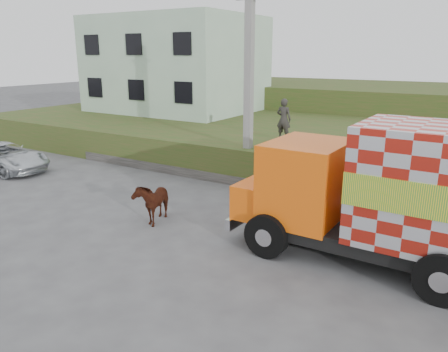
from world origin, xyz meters
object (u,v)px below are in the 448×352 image
Objects in this scene: cargo_truck at (416,198)px; suv at (3,157)px; cow at (153,201)px; pedestrian at (284,119)px; utility_pole at (249,83)px.

cargo_truck reaches higher than suv.
cargo_truck is at bearing -11.18° from cow.
cow is 7.88m from pedestrian.
cow is at bearing 82.40° from pedestrian.
cargo_truck is 5.16× the size of cow.
utility_pole is 1.75× the size of suv.
cow is at bearing -96.15° from utility_pole.
suv is (-9.89, 1.13, -0.04)m from cow.
utility_pole is at bearing -72.82° from suv.
suv is 12.85m from pedestrian.
cow is 0.88× the size of pedestrian.
pedestrian is (-6.53, 6.84, 0.53)m from cargo_truck.
pedestrian is at bearing 134.87° from cargo_truck.
cow is at bearing -172.98° from cargo_truck.
suv is (-10.46, -4.14, -3.44)m from utility_pole.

